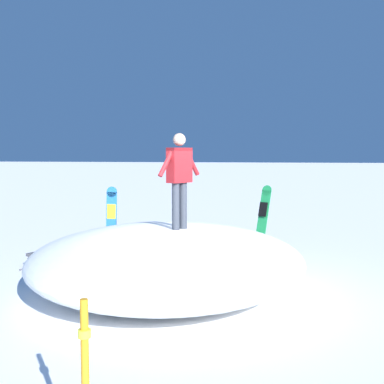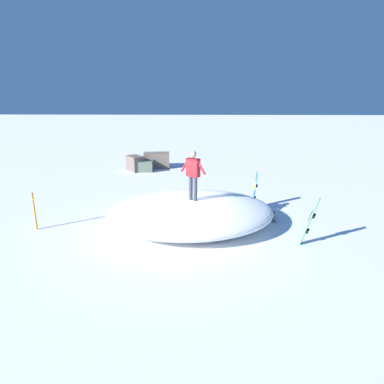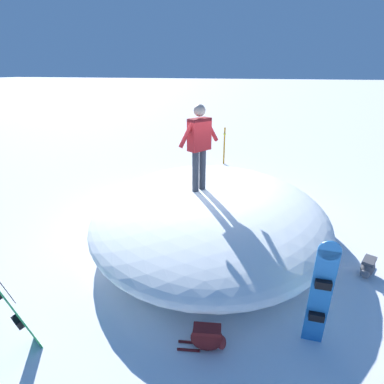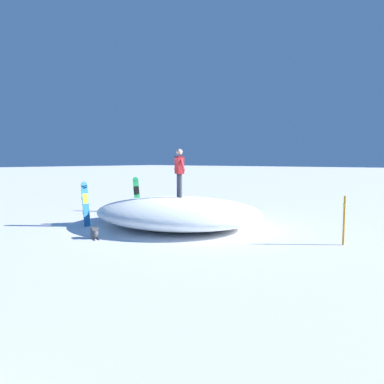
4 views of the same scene
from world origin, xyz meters
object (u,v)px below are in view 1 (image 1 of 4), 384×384
at_px(backpack_far, 168,243).
at_px(snowboard_secondary_upright, 112,219).
at_px(backpack_near, 35,260).
at_px(snowboarder_standing, 179,173).
at_px(snowboard_primary_upright, 263,216).

bearing_deg(backpack_far, snowboard_secondary_upright, -161.21).
height_order(backpack_near, backpack_far, backpack_far).
height_order(snowboard_secondary_upright, backpack_far, snowboard_secondary_upright).
xyz_separation_m(snowboarder_standing, backpack_far, (-0.94, 3.02, -1.90)).
bearing_deg(backpack_near, snowboard_secondary_upright, 61.31).
bearing_deg(snowboard_primary_upright, backpack_near, -146.56).
bearing_deg(snowboarder_standing, backpack_near, 168.50).
bearing_deg(snowboard_primary_upright, backpack_far, -162.02).
distance_m(snowboard_primary_upright, backpack_near, 5.67).
height_order(snowboard_primary_upright, backpack_near, snowboard_primary_upright).
relative_size(snowboard_primary_upright, snowboard_secondary_upright, 1.00).
xyz_separation_m(snowboard_secondary_upright, backpack_near, (-1.04, -1.89, -0.67)).
height_order(snowboard_primary_upright, backpack_far, snowboard_primary_upright).
xyz_separation_m(snowboard_primary_upright, snowboard_secondary_upright, (-3.66, -1.21, 0.00)).
bearing_deg(snowboard_primary_upright, snowboard_secondary_upright, -161.72).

